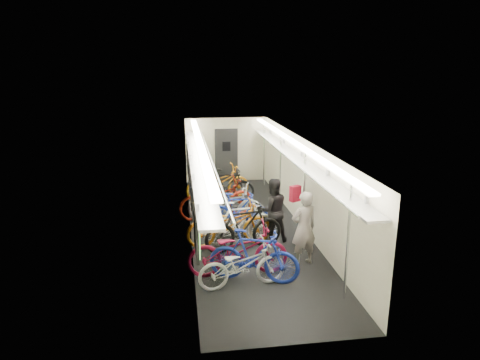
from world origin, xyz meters
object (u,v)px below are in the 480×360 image
object	(u,v)px
passenger_mid	(272,210)
bicycle_0	(242,265)
backpack	(295,194)
bicycle_1	(254,256)
passenger_near	(304,228)

from	to	relation	value
passenger_mid	bicycle_0	bearing A→B (deg)	58.86
bicycle_0	backpack	distance (m)	2.63
bicycle_1	backpack	size ratio (longest dim) A/B	4.87
passenger_mid	bicycle_1	bearing A→B (deg)	62.98
bicycle_0	passenger_near	size ratio (longest dim) A/B	1.07
backpack	bicycle_1	bearing A→B (deg)	-149.45
passenger_near	backpack	world-z (taller)	passenger_near
bicycle_0	passenger_mid	xyz separation A→B (m)	(1.07, 2.17, 0.34)
bicycle_1	passenger_mid	xyz separation A→B (m)	(0.81, 1.99, 0.25)
bicycle_1	backpack	world-z (taller)	backpack
bicycle_0	backpack	bearing A→B (deg)	-47.11
passenger_mid	backpack	size ratio (longest dim) A/B	4.24
bicycle_0	passenger_mid	bearing A→B (deg)	-34.46
passenger_near	backpack	xyz separation A→B (m)	(0.10, 1.11, 0.45)
bicycle_1	passenger_mid	bearing A→B (deg)	-1.64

